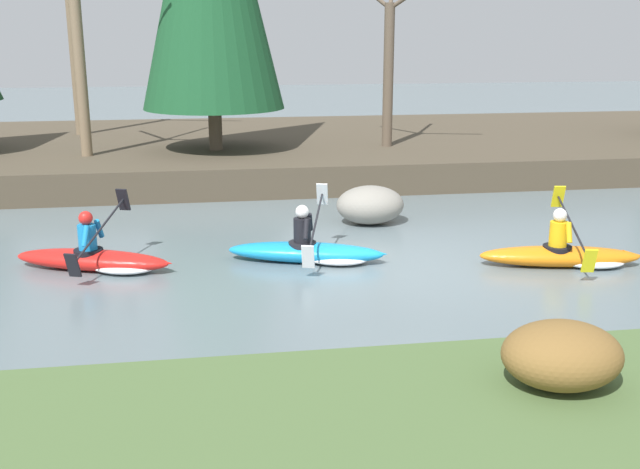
{
  "coord_description": "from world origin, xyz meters",
  "views": [
    {
      "loc": [
        -3.19,
        -11.71,
        3.85
      ],
      "look_at": [
        -1.29,
        0.28,
        0.55
      ],
      "focal_mm": 42.0,
      "sensor_mm": 36.0,
      "label": 1
    }
  ],
  "objects_px": {
    "kayaker_lead": "(567,255)",
    "kayaker_middle": "(312,251)",
    "boulder_midstream": "(370,205)",
    "kayaker_trailing": "(98,259)"
  },
  "relations": [
    {
      "from": "kayaker_lead",
      "to": "kayaker_trailing",
      "type": "xyz_separation_m",
      "value": [
        -7.81,
        1.01,
        0.0
      ]
    },
    {
      "from": "boulder_midstream",
      "to": "kayaker_lead",
      "type": "bearing_deg",
      "value": -51.79
    },
    {
      "from": "kayaker_lead",
      "to": "boulder_midstream",
      "type": "height_order",
      "value": "kayaker_lead"
    },
    {
      "from": "kayaker_trailing",
      "to": "boulder_midstream",
      "type": "distance_m",
      "value": 5.68
    },
    {
      "from": "kayaker_trailing",
      "to": "boulder_midstream",
      "type": "bearing_deg",
      "value": 43.89
    },
    {
      "from": "boulder_midstream",
      "to": "kayaker_trailing",
      "type": "bearing_deg",
      "value": -155.44
    },
    {
      "from": "kayaker_trailing",
      "to": "kayaker_lead",
      "type": "bearing_deg",
      "value": 11.98
    },
    {
      "from": "kayaker_lead",
      "to": "kayaker_middle",
      "type": "bearing_deg",
      "value": 178.41
    },
    {
      "from": "kayaker_lead",
      "to": "kayaker_middle",
      "type": "xyz_separation_m",
      "value": [
        -4.23,
        0.9,
        0.0
      ]
    },
    {
      "from": "kayaker_lead",
      "to": "boulder_midstream",
      "type": "relative_size",
      "value": 1.99
    }
  ]
}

